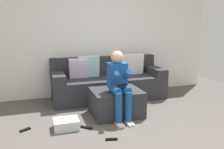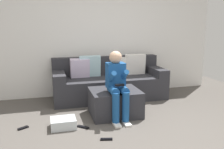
% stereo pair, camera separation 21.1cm
% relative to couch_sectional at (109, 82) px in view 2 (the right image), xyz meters
% --- Properties ---
extents(ground_plane, '(6.57, 6.57, 0.00)m').
position_rel_couch_sectional_xyz_m(ground_plane, '(-0.03, -2.03, -0.33)').
color(ground_plane, '#544F49').
extents(wall_back, '(5.06, 0.10, 2.46)m').
position_rel_couch_sectional_xyz_m(wall_back, '(-0.03, 0.42, 0.89)').
color(wall_back, white).
rests_on(wall_back, ground_plane).
extents(couch_sectional, '(2.28, 0.85, 0.89)m').
position_rel_couch_sectional_xyz_m(couch_sectional, '(0.00, 0.00, 0.00)').
color(couch_sectional, '#2D2D33').
rests_on(couch_sectional, ground_plane).
extents(ottoman, '(0.82, 0.68, 0.43)m').
position_rel_couch_sectional_xyz_m(ottoman, '(-0.14, -0.98, -0.12)').
color(ottoman, '#2D2D33').
rests_on(ottoman, ground_plane).
extents(person_seated, '(0.29, 0.58, 1.10)m').
position_rel_couch_sectional_xyz_m(person_seated, '(-0.16, -1.16, 0.28)').
color(person_seated, '#194C8C').
rests_on(person_seated, ground_plane).
extents(storage_bin, '(0.37, 0.30, 0.14)m').
position_rel_couch_sectional_xyz_m(storage_bin, '(-1.03, -1.28, -0.26)').
color(storage_bin, silver).
rests_on(storage_bin, ground_plane).
extents(remote_near_ottoman, '(0.17, 0.08, 0.02)m').
position_rel_couch_sectional_xyz_m(remote_near_ottoman, '(-0.50, -1.83, -0.32)').
color(remote_near_ottoman, black).
rests_on(remote_near_ottoman, ground_plane).
extents(remote_by_storage_bin, '(0.18, 0.16, 0.02)m').
position_rel_couch_sectional_xyz_m(remote_by_storage_bin, '(-0.75, -1.37, -0.32)').
color(remote_by_storage_bin, black).
rests_on(remote_by_storage_bin, ground_plane).
extents(remote_under_side_table, '(0.16, 0.13, 0.02)m').
position_rel_couch_sectional_xyz_m(remote_under_side_table, '(-1.61, -1.17, -0.32)').
color(remote_under_side_table, black).
rests_on(remote_under_side_table, ground_plane).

